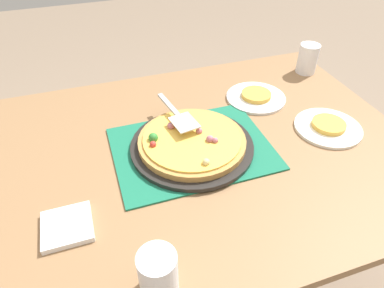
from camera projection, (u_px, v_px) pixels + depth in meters
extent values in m
plane|color=#84705B|center=(192.00, 275.00, 1.56)|extent=(8.00, 8.00, 0.00)
cube|color=olive|center=(192.00, 153.00, 1.09)|extent=(1.40, 1.00, 0.03)
cube|color=olive|center=(19.00, 185.00, 1.49)|extent=(0.07, 0.07, 0.72)
cube|color=olive|center=(281.00, 128.00, 1.80)|extent=(0.07, 0.07, 0.72)
cube|color=#196B4C|center=(192.00, 148.00, 1.07)|extent=(0.48, 0.36, 0.01)
cylinder|color=black|center=(192.00, 146.00, 1.07)|extent=(0.38, 0.38, 0.01)
cylinder|color=#B78442|center=(192.00, 141.00, 1.06)|extent=(0.33, 0.33, 0.02)
cylinder|color=#EAB747|center=(192.00, 138.00, 1.05)|extent=(0.30, 0.30, 0.01)
sphere|color=#E5CC7F|center=(207.00, 162.00, 0.95)|extent=(0.02, 0.02, 0.02)
sphere|color=#338433|center=(153.00, 138.00, 1.03)|extent=(0.03, 0.03, 0.03)
sphere|color=red|center=(177.00, 122.00, 1.09)|extent=(0.03, 0.03, 0.03)
sphere|color=#B76675|center=(215.00, 140.00, 1.03)|extent=(0.02, 0.02, 0.02)
sphere|color=#B76675|center=(210.00, 139.00, 1.03)|extent=(0.02, 0.02, 0.02)
sphere|color=red|center=(153.00, 144.00, 1.02)|extent=(0.02, 0.02, 0.02)
sphere|color=#B76675|center=(171.00, 126.00, 1.08)|extent=(0.02, 0.02, 0.02)
sphere|color=#B76675|center=(199.00, 131.00, 1.06)|extent=(0.02, 0.02, 0.02)
cylinder|color=white|center=(256.00, 98.00, 1.29)|extent=(0.22, 0.22, 0.01)
cylinder|color=white|center=(328.00, 128.00, 1.15)|extent=(0.22, 0.22, 0.01)
cylinder|color=gold|center=(256.00, 95.00, 1.29)|extent=(0.11, 0.11, 0.02)
cylinder|color=gold|center=(329.00, 124.00, 1.14)|extent=(0.11, 0.11, 0.02)
cylinder|color=white|center=(158.00, 275.00, 0.69)|extent=(0.08, 0.08, 0.12)
cylinder|color=white|center=(308.00, 59.00, 1.42)|extent=(0.08, 0.08, 0.12)
cube|color=silver|center=(184.00, 122.00, 1.06)|extent=(0.08, 0.10, 0.00)
cube|color=#B2B2B7|center=(168.00, 104.00, 1.14)|extent=(0.04, 0.14, 0.01)
cube|color=white|center=(67.00, 226.00, 0.84)|extent=(0.12, 0.12, 0.02)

